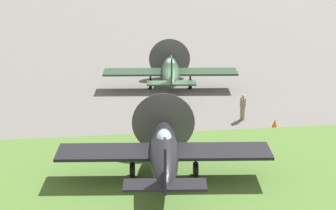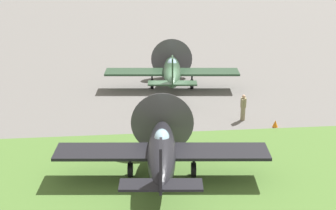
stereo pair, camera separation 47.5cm
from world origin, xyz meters
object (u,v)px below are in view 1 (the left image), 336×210
object	(u,v)px
airplane_wingman	(164,151)
runway_marker_cone	(275,123)
ground_crew_chief	(243,106)
airplane_lead	(170,71)

from	to	relation	value
airplane_wingman	runway_marker_cone	distance (m)	9.94
airplane_wingman	ground_crew_chief	world-z (taller)	airplane_wingman
airplane_wingman	runway_marker_cone	world-z (taller)	airplane_wingman
ground_crew_chief	airplane_wingman	bearing A→B (deg)	171.14
ground_crew_chief	runway_marker_cone	world-z (taller)	ground_crew_chief
runway_marker_cone	airplane_wingman	bearing A→B (deg)	-141.14
airplane_lead	runway_marker_cone	distance (m)	9.86
airplane_wingman	ground_crew_chief	size ratio (longest dim) A/B	6.15
airplane_lead	airplane_wingman	size ratio (longest dim) A/B	0.97
airplane_wingman	ground_crew_chief	xyz separation A→B (m)	(5.92, 7.53, -0.67)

